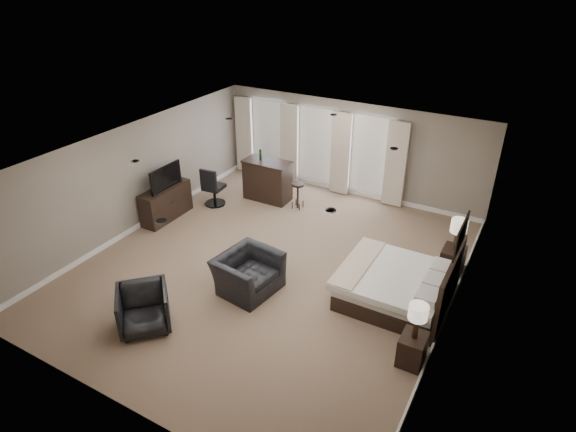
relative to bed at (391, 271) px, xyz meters
The scene contains 16 objects.
room 2.67m from the bed, behind, with size 7.60×8.60×2.64m.
window_bay 5.35m from the bed, 132.33° to the left, with size 5.25×0.20×2.30m.
bed is the anchor object (origin of this frame).
nightstand_near 1.74m from the bed, 58.46° to the right, with size 0.41×0.50×0.54m, color black.
nightstand_far 1.73m from the bed, 58.46° to the left, with size 0.45×0.55×0.60m, color black.
lamp_near 1.72m from the bed, 58.46° to the right, with size 0.31×0.31×0.64m, color beige.
lamp_far 1.73m from the bed, 58.46° to the left, with size 0.34×0.34×0.69m, color beige.
wall_art 1.58m from the bed, ahead, with size 0.04×0.96×0.56m, color slate.
dresser 6.05m from the bed, behind, with size 0.47×1.46×0.85m, color black.
tv 6.05m from the bed, behind, with size 1.04×0.60×0.14m, color black.
armchair_near 2.78m from the bed, 156.65° to the right, with size 1.20×0.78×1.05m, color black.
armchair_far 4.63m from the bed, 140.28° to the right, with size 0.87×0.82×0.90m, color black.
bar_counter 5.06m from the bed, 149.15° to the left, with size 1.29×0.67×1.12m, color black.
bar_stool_left 5.48m from the bed, 143.71° to the left, with size 0.33×0.33×0.69m, color black.
bar_stool_right 4.21m from the bed, 143.24° to the left, with size 0.34×0.34×0.72m, color black.
desk_chair 5.65m from the bed, 163.49° to the left, with size 0.55×0.55×1.09m, color black.
Camera 1 is at (4.55, -7.39, 5.97)m, focal length 30.00 mm.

